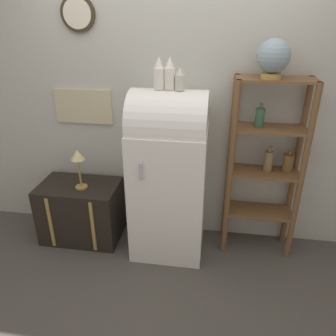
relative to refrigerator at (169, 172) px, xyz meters
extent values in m
plane|color=#4C4742|center=(0.00, -0.26, -0.78)|extent=(12.00, 12.00, 0.00)
cube|color=#B7B7AD|center=(0.00, 0.32, 0.57)|extent=(7.00, 0.05, 2.70)
cylinder|color=#382D1E|center=(-0.79, 0.28, 1.24)|extent=(0.29, 0.03, 0.29)
cylinder|color=beige|center=(-0.79, 0.26, 1.24)|extent=(0.24, 0.01, 0.24)
cube|color=#C6B793|center=(-0.83, 0.28, 0.47)|extent=(0.54, 0.02, 0.31)
cube|color=white|center=(0.00, 0.00, -0.19)|extent=(0.63, 0.58, 1.18)
cylinder|color=white|center=(0.00, 0.00, 0.44)|extent=(0.62, 0.55, 0.55)
cylinder|color=#B7B7BC|center=(-0.17, -0.31, 0.15)|extent=(0.02, 0.02, 0.15)
cube|color=black|center=(-0.86, 0.02, -0.49)|extent=(0.74, 0.46, 0.57)
cube|color=#AD8942|center=(-1.07, -0.22, -0.49)|extent=(0.03, 0.01, 0.52)
cube|color=#AD8942|center=(-0.66, -0.22, -0.49)|extent=(0.03, 0.01, 0.52)
cylinder|color=brown|center=(0.52, 0.00, 0.01)|extent=(0.05, 0.05, 1.58)
cylinder|color=brown|center=(1.09, 0.00, 0.01)|extent=(0.05, 0.05, 1.58)
cylinder|color=brown|center=(0.52, 0.25, 0.01)|extent=(0.05, 0.05, 1.58)
cylinder|color=brown|center=(1.09, 0.25, 0.01)|extent=(0.05, 0.05, 1.58)
cube|color=brown|center=(0.81, 0.12, -0.39)|extent=(0.61, 0.27, 0.02)
cube|color=brown|center=(0.81, 0.12, 0.00)|extent=(0.61, 0.27, 0.02)
cube|color=brown|center=(0.81, 0.12, 0.40)|extent=(0.61, 0.27, 0.02)
cube|color=brown|center=(0.81, 0.12, 0.79)|extent=(0.61, 0.27, 0.02)
cylinder|color=#7F6647|center=(0.84, 0.15, 0.10)|extent=(0.08, 0.08, 0.18)
cylinder|color=#7F6647|center=(0.84, 0.15, 0.21)|extent=(0.03, 0.03, 0.04)
cylinder|color=#335B3D|center=(0.72, 0.13, 0.48)|extent=(0.07, 0.07, 0.15)
cylinder|color=#335B3D|center=(0.72, 0.13, 0.58)|extent=(0.03, 0.03, 0.04)
cylinder|color=brown|center=(1.00, 0.15, 0.09)|extent=(0.09, 0.09, 0.16)
cylinder|color=brown|center=(1.00, 0.15, 0.19)|extent=(0.04, 0.04, 0.04)
cylinder|color=#AD8942|center=(0.76, 0.09, 0.82)|extent=(0.15, 0.15, 0.04)
sphere|color=#7F939E|center=(0.76, 0.09, 0.97)|extent=(0.25, 0.25, 0.25)
cylinder|color=white|center=(-0.08, 0.00, 0.79)|extent=(0.08, 0.08, 0.16)
cone|color=white|center=(-0.08, 0.00, 0.91)|extent=(0.07, 0.07, 0.08)
cylinder|color=white|center=(0.01, 0.00, 0.79)|extent=(0.08, 0.08, 0.16)
cone|color=white|center=(0.01, 0.00, 0.92)|extent=(0.07, 0.07, 0.09)
cylinder|color=beige|center=(0.08, -0.01, 0.77)|extent=(0.07, 0.07, 0.11)
cone|color=beige|center=(0.08, -0.01, 0.86)|extent=(0.06, 0.06, 0.06)
cylinder|color=#AD8942|center=(-0.81, -0.02, -0.20)|extent=(0.11, 0.11, 0.02)
cylinder|color=#AD8942|center=(-0.81, -0.02, -0.06)|extent=(0.02, 0.02, 0.27)
cone|color=#DBC184|center=(-0.81, -0.02, 0.12)|extent=(0.12, 0.12, 0.09)
camera|label=1|loc=(0.38, -2.50, 1.26)|focal=35.00mm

